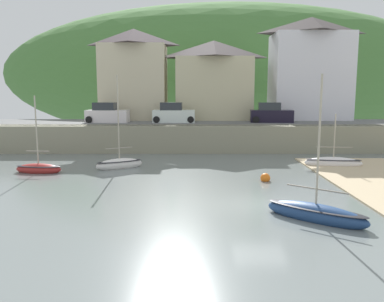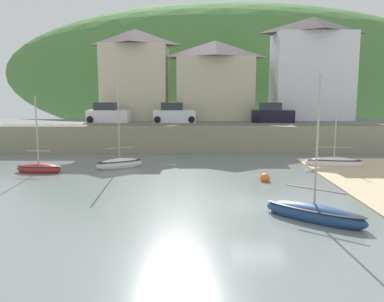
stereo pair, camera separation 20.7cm
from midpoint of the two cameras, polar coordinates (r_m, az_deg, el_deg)
The scene contains 13 objects.
quay_seawall at distance 36.11m, azimuth 5.01°, elevation 2.12°, with size 48.00×9.40×2.40m.
hillside_backdrop at distance 73.81m, azimuth 5.19°, elevation 10.84°, with size 80.00×44.00×24.07m.
waterfront_building_left at distance 43.96m, azimuth -8.47°, elevation 10.93°, with size 7.15×5.74×9.63m.
waterfront_building_centre at distance 43.53m, azimuth 2.99°, elevation 10.22°, with size 8.35×5.76×8.41m.
waterfront_building_right at distance 45.32m, azimuth 16.50°, elevation 11.36°, with size 8.37×5.52×10.83m.
sailboat_far_left at distance 17.55m, azimuth 17.07°, elevation -8.53°, with size 4.07×3.59×6.27m.
sailboat_tall_mast at distance 28.47m, azimuth -10.62°, elevation -1.80°, with size 3.40×2.48×6.70m.
sailboat_nearest_shore at distance 30.37m, azimuth 19.51°, elevation -1.57°, with size 4.13×1.53×4.01m.
motorboat_with_cabin at distance 28.47m, azimuth -21.45°, elevation -2.35°, with size 3.23×1.42×5.29m.
parked_car_near_slipway at distance 39.92m, azimuth -12.31°, elevation 5.22°, with size 4.19×1.92×1.95m.
parked_car_by_wall at distance 39.06m, azimuth -2.86°, elevation 5.34°, with size 4.13×1.82×1.95m.
parked_car_end_of_row at distance 39.76m, azimuth 11.17°, elevation 5.24°, with size 4.23×2.04×1.95m.
mooring_buoy at distance 24.39m, azimuth 10.28°, elevation -3.86°, with size 0.60×0.60×0.60m.
Camera 1 is at (-3.26, -18.25, 5.33)m, focal length 36.98 mm.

